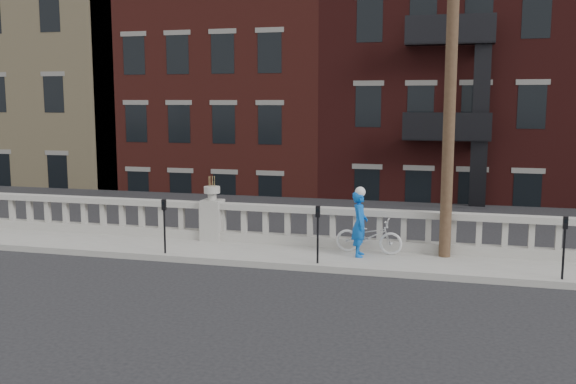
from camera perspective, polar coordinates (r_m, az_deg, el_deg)
name	(u,v)px	position (r m, az deg, el deg)	size (l,w,h in m)	color
ground	(146,284)	(14.33, -12.52, -8.01)	(120.00, 120.00, 0.00)	black
sidewalk	(199,250)	(16.94, -7.87, -5.12)	(32.00, 2.20, 0.15)	gray
balustrade	(213,222)	(17.68, -6.73, -2.66)	(28.00, 0.34, 1.03)	gray
planter_pedestal	(212,215)	(17.65, -6.74, -2.06)	(0.55, 0.55, 1.76)	gray
lower_level	(349,124)	(35.75, 5.40, 6.01)	(80.00, 44.00, 20.80)	#605E59
utility_pole	(452,44)	(15.85, 14.36, 12.59)	(1.60, 0.28, 10.00)	#422D1E
parking_meter_a	(164,220)	(16.22, -10.94, -2.46)	(0.10, 0.09, 1.36)	black
parking_meter_b	(318,228)	(14.96, 2.66, -3.20)	(0.10, 0.09, 1.36)	black
parking_meter_c	(564,241)	(14.82, 23.36, -3.98)	(0.10, 0.09, 1.36)	black
bicycle	(369,236)	(16.15, 7.21, -3.89)	(0.58, 1.67, 0.88)	silver
cyclist	(360,224)	(15.75, 6.39, -2.83)	(0.59, 0.38, 1.61)	blue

